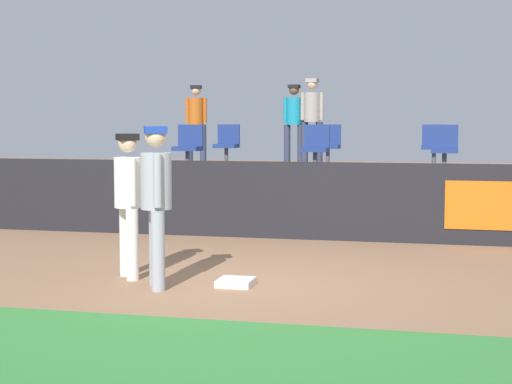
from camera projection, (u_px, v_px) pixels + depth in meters
name	position (u px, v px, depth m)	size (l,w,h in m)	color
ground_plane	(235.00, 285.00, 9.22)	(60.00, 60.00, 0.00)	#936B4C
grass_foreground_strip	(135.00, 360.00, 6.29)	(18.00, 2.80, 0.01)	#388438
first_base	(236.00, 282.00, 9.19)	(0.40, 0.40, 0.08)	white
player_fielder_home	(128.00, 195.00, 9.59)	(0.46, 0.57, 1.74)	white
player_runner_visitor	(156.00, 195.00, 8.98)	(0.46, 0.48, 1.83)	#9EA3AD
field_wall	(297.00, 200.00, 12.89)	(18.00, 0.26, 1.24)	black
bleacher_platform	(321.00, 194.00, 15.40)	(18.00, 4.80, 1.00)	#59595E
seat_back_left	(227.00, 142.00, 16.44)	(0.46, 0.44, 0.84)	#4C4C51
seat_front_center	(316.00, 145.00, 14.20)	(0.46, 0.44, 0.84)	#4C4C51
seat_front_left	(189.00, 144.00, 14.76)	(0.48, 0.44, 0.84)	#4C4C51
seat_front_right	(445.00, 146.00, 13.68)	(0.45, 0.44, 0.84)	#4C4C51
seat_back_center	(328.00, 143.00, 15.96)	(0.47, 0.44, 0.84)	#4C4C51
seat_back_right	(434.00, 143.00, 15.47)	(0.47, 0.44, 0.84)	#4C4C51
spectator_hooded	(196.00, 118.00, 17.64)	(0.47, 0.37, 1.70)	#33384C
spectator_capped	(294.00, 118.00, 17.18)	(0.47, 0.35, 1.69)	#33384C
spectator_casual	(312.00, 115.00, 16.99)	(0.51, 0.37, 1.81)	#33384C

